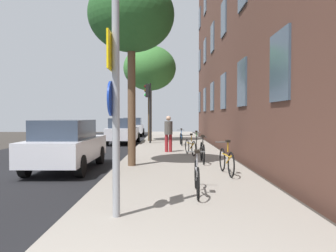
{
  "coord_description": "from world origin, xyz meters",
  "views": [
    {
      "loc": [
        0.72,
        -2.06,
        1.75
      ],
      "look_at": [
        0.72,
        11.56,
        1.36
      ],
      "focal_mm": 36.19,
      "sensor_mm": 36.0,
      "label": 1
    }
  ],
  "objects_px": {
    "pedestrian_0": "(168,131)",
    "car_0": "(66,144)",
    "bicycle_1": "(226,161)",
    "car_2": "(133,127)",
    "bicycle_0": "(197,177)",
    "bicycle_5": "(181,139)",
    "sign_post": "(114,99)",
    "bicycle_2": "(202,152)",
    "car_1": "(123,131)",
    "tree_near": "(131,16)",
    "bicycle_3": "(190,146)",
    "traffic_light": "(148,102)",
    "bicycle_4": "(196,142)",
    "tree_far": "(150,69)"
  },
  "relations": [
    {
      "from": "bicycle_2",
      "to": "sign_post",
      "type": "bearing_deg",
      "value": -107.91
    },
    {
      "from": "bicycle_1",
      "to": "tree_near",
      "type": "bearing_deg",
      "value": 149.44
    },
    {
      "from": "bicycle_0",
      "to": "bicycle_4",
      "type": "relative_size",
      "value": 1.03
    },
    {
      "from": "pedestrian_0",
      "to": "car_1",
      "type": "distance_m",
      "value": 6.73
    },
    {
      "from": "car_2",
      "to": "pedestrian_0",
      "type": "bearing_deg",
      "value": -77.74
    },
    {
      "from": "traffic_light",
      "to": "car_0",
      "type": "xyz_separation_m",
      "value": [
        -2.1,
        -9.67,
        -1.77
      ]
    },
    {
      "from": "car_0",
      "to": "car_1",
      "type": "height_order",
      "value": "same"
    },
    {
      "from": "traffic_light",
      "to": "car_1",
      "type": "distance_m",
      "value": 2.6
    },
    {
      "from": "sign_post",
      "to": "bicycle_2",
      "type": "height_order",
      "value": "sign_post"
    },
    {
      "from": "bicycle_5",
      "to": "car_0",
      "type": "height_order",
      "value": "car_0"
    },
    {
      "from": "car_1",
      "to": "traffic_light",
      "type": "bearing_deg",
      "value": -28.37
    },
    {
      "from": "bicycle_4",
      "to": "car_0",
      "type": "height_order",
      "value": "car_0"
    },
    {
      "from": "tree_near",
      "to": "bicycle_3",
      "type": "bearing_deg",
      "value": 55.53
    },
    {
      "from": "car_2",
      "to": "sign_post",
      "type": "bearing_deg",
      "value": -84.77
    },
    {
      "from": "tree_near",
      "to": "bicycle_2",
      "type": "xyz_separation_m",
      "value": [
        2.41,
        0.72,
        -4.51
      ]
    },
    {
      "from": "bicycle_3",
      "to": "tree_near",
      "type": "bearing_deg",
      "value": -124.47
    },
    {
      "from": "tree_far",
      "to": "car_1",
      "type": "distance_m",
      "value": 4.5
    },
    {
      "from": "traffic_light",
      "to": "bicycle_0",
      "type": "bearing_deg",
      "value": -82.47
    },
    {
      "from": "bicycle_2",
      "to": "bicycle_0",
      "type": "bearing_deg",
      "value": -97.23
    },
    {
      "from": "car_1",
      "to": "car_2",
      "type": "xyz_separation_m",
      "value": [
        -0.22,
        8.2,
        -0.0
      ]
    },
    {
      "from": "bicycle_1",
      "to": "car_0",
      "type": "relative_size",
      "value": 0.41
    },
    {
      "from": "bicycle_2",
      "to": "car_0",
      "type": "bearing_deg",
      "value": -168.31
    },
    {
      "from": "sign_post",
      "to": "tree_far",
      "type": "xyz_separation_m",
      "value": [
        -0.35,
        17.03,
        2.89
      ]
    },
    {
      "from": "traffic_light",
      "to": "bicycle_0",
      "type": "relative_size",
      "value": 2.09
    },
    {
      "from": "sign_post",
      "to": "car_2",
      "type": "relative_size",
      "value": 0.86
    },
    {
      "from": "sign_post",
      "to": "bicycle_1",
      "type": "height_order",
      "value": "sign_post"
    },
    {
      "from": "bicycle_4",
      "to": "tree_near",
      "type": "bearing_deg",
      "value": -115.17
    },
    {
      "from": "bicycle_5",
      "to": "sign_post",
      "type": "bearing_deg",
      "value": -96.72
    },
    {
      "from": "traffic_light",
      "to": "bicycle_4",
      "type": "xyz_separation_m",
      "value": [
        2.58,
        -3.94,
        -2.13
      ]
    },
    {
      "from": "bicycle_3",
      "to": "car_0",
      "type": "bearing_deg",
      "value": -141.83
    },
    {
      "from": "tree_near",
      "to": "bicycle_2",
      "type": "distance_m",
      "value": 5.17
    },
    {
      "from": "tree_far",
      "to": "bicycle_5",
      "type": "xyz_separation_m",
      "value": [
        1.95,
        -3.42,
        -4.42
      ]
    },
    {
      "from": "traffic_light",
      "to": "bicycle_4",
      "type": "bearing_deg",
      "value": -56.73
    },
    {
      "from": "bicycle_0",
      "to": "bicycle_5",
      "type": "height_order",
      "value": "bicycle_5"
    },
    {
      "from": "sign_post",
      "to": "bicycle_2",
      "type": "xyz_separation_m",
      "value": [
        2.07,
        6.42,
        -1.52
      ]
    },
    {
      "from": "pedestrian_0",
      "to": "car_0",
      "type": "xyz_separation_m",
      "value": [
        -3.31,
        -4.5,
        -0.22
      ]
    },
    {
      "from": "bicycle_1",
      "to": "bicycle_2",
      "type": "xyz_separation_m",
      "value": [
        -0.43,
        2.4,
        0.0
      ]
    },
    {
      "from": "bicycle_4",
      "to": "traffic_light",
      "type": "bearing_deg",
      "value": 123.27
    },
    {
      "from": "bicycle_0",
      "to": "car_0",
      "type": "xyz_separation_m",
      "value": [
        -3.89,
        3.87,
        0.36
      ]
    },
    {
      "from": "bicycle_1",
      "to": "car_0",
      "type": "height_order",
      "value": "car_0"
    },
    {
      "from": "pedestrian_0",
      "to": "car_2",
      "type": "distance_m",
      "value": 14.61
    },
    {
      "from": "car_0",
      "to": "sign_post",
      "type": "bearing_deg",
      "value": -66.1
    },
    {
      "from": "tree_far",
      "to": "bicycle_1",
      "type": "relative_size",
      "value": 3.57
    },
    {
      "from": "bicycle_1",
      "to": "car_2",
      "type": "distance_m",
      "value": 20.79
    },
    {
      "from": "car_2",
      "to": "traffic_light",
      "type": "bearing_deg",
      "value": -78.24
    },
    {
      "from": "car_0",
      "to": "car_2",
      "type": "relative_size",
      "value": 1.06
    },
    {
      "from": "traffic_light",
      "to": "car_1",
      "type": "xyz_separation_m",
      "value": [
        -1.68,
        0.9,
        -1.77
      ]
    },
    {
      "from": "traffic_light",
      "to": "car_2",
      "type": "bearing_deg",
      "value": 101.76
    },
    {
      "from": "bicycle_1",
      "to": "tree_far",
      "type": "bearing_deg",
      "value": 102.36
    },
    {
      "from": "bicycle_1",
      "to": "bicycle_0",
      "type": "bearing_deg",
      "value": -113.4
    }
  ]
}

